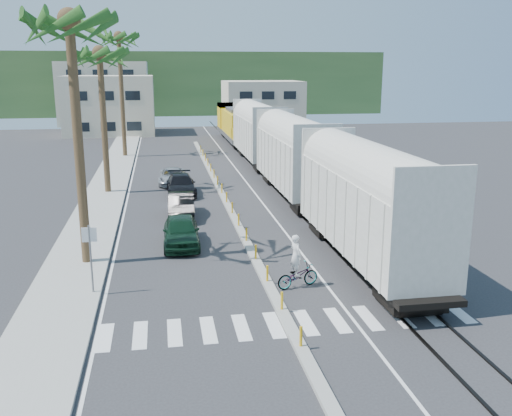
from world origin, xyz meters
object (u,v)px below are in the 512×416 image
Objects in this scene: cyclist at (297,271)px; car_lead at (181,231)px; street_sign at (90,250)px; car_second at (181,205)px.

car_lead is at bearing 16.47° from cyclist.
street_sign reaches higher than car_second.
cyclist is (4.38, -12.63, -0.01)m from car_second.
car_lead is 8.14m from cyclist.
cyclist reaches higher than car_second.
street_sign reaches higher than car_lead.
street_sign is at bearing -106.74° from car_second.
street_sign is 7.38m from car_lead.
cyclist is at bearing -68.84° from car_second.
street_sign is 0.64× the size of car_lead.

